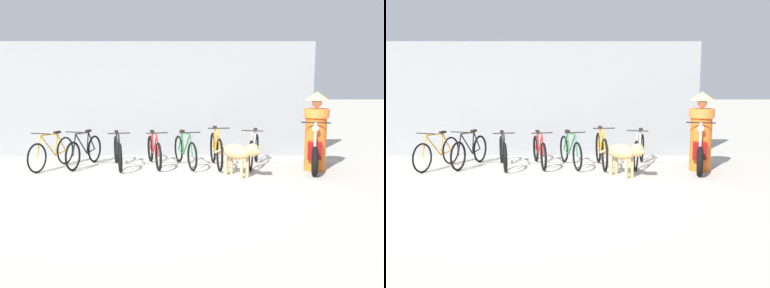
# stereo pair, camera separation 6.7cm
# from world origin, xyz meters

# --- Properties ---
(ground_plane) EXTENTS (60.00, 60.00, 0.00)m
(ground_plane) POSITION_xyz_m (0.00, 0.00, 0.00)
(ground_plane) COLOR #ADA89E
(shop_wall_back) EXTENTS (7.72, 0.20, 2.79)m
(shop_wall_back) POSITION_xyz_m (0.00, 3.54, 1.40)
(shop_wall_back) COLOR gray
(shop_wall_back) RESTS_ON ground
(bicycle_0) EXTENTS (0.61, 1.53, 0.81)m
(bicycle_0) POSITION_xyz_m (-2.14, 1.96, 0.34)
(bicycle_0) COLOR black
(bicycle_0) RESTS_ON ground
(bicycle_1) EXTENTS (0.54, 1.57, 0.81)m
(bicycle_1) POSITION_xyz_m (-1.49, 2.17, 0.34)
(bicycle_1) COLOR black
(bicycle_1) RESTS_ON ground
(bicycle_2) EXTENTS (0.54, 1.66, 0.81)m
(bicycle_2) POSITION_xyz_m (-0.73, 2.05, 0.33)
(bicycle_2) COLOR black
(bicycle_2) RESTS_ON ground
(bicycle_3) EXTENTS (0.55, 1.65, 0.79)m
(bicycle_3) POSITION_xyz_m (0.04, 2.21, 0.32)
(bicycle_3) COLOR black
(bicycle_3) RESTS_ON ground
(bicycle_4) EXTENTS (0.60, 1.58, 0.80)m
(bicycle_4) POSITION_xyz_m (0.73, 2.16, 0.33)
(bicycle_4) COLOR black
(bicycle_4) RESTS_ON ground
(bicycle_5) EXTENTS (0.46, 1.67, 0.90)m
(bicycle_5) POSITION_xyz_m (1.40, 2.09, 0.37)
(bicycle_5) COLOR black
(bicycle_5) RESTS_ON ground
(bicycle_6) EXTENTS (0.56, 1.68, 0.84)m
(bicycle_6) POSITION_xyz_m (2.24, 2.18, 0.35)
(bicycle_6) COLOR black
(bicycle_6) RESTS_ON ground
(motorcycle) EXTENTS (0.65, 1.90, 1.06)m
(motorcycle) POSITION_xyz_m (3.46, 1.79, 0.41)
(motorcycle) COLOR black
(motorcycle) RESTS_ON ground
(stray_dog) EXTENTS (0.87, 0.96, 0.70)m
(stray_dog) POSITION_xyz_m (1.81, 1.11, 0.48)
(stray_dog) COLOR tan
(stray_dog) RESTS_ON ground
(person_in_robes) EXTENTS (0.73, 0.73, 1.66)m
(person_in_robes) POSITION_xyz_m (3.46, 1.72, 0.86)
(person_in_robes) COLOR orange
(person_in_robes) RESTS_ON ground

